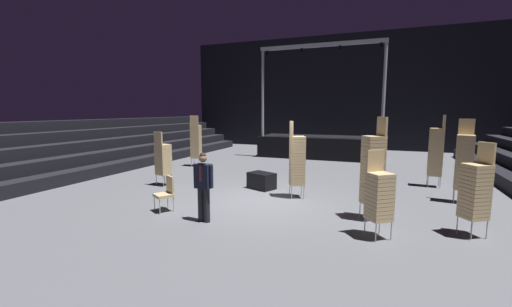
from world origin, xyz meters
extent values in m
cube|color=#515459|center=(0.00, 0.00, -0.05)|extent=(22.00, 30.00, 0.10)
cube|color=black|center=(0.00, 15.00, 4.00)|extent=(22.00, 0.30, 8.00)
cube|color=black|center=(-7.62, 1.00, 0.23)|extent=(0.75, 24.00, 0.45)
cube|color=black|center=(-8.38, 1.00, 0.68)|extent=(0.75, 24.00, 0.45)
cube|color=black|center=(-9.12, 1.00, 1.12)|extent=(0.75, 24.00, 0.45)
cube|color=black|center=(-9.88, 1.00, 1.57)|extent=(0.75, 24.00, 0.45)
cube|color=black|center=(-10.62, 1.00, 2.02)|extent=(0.75, 24.00, 0.45)
cube|color=black|center=(0.00, 9.89, 0.61)|extent=(7.03, 2.64, 1.22)
cylinder|color=#9EA0A8|center=(-3.27, 8.82, 3.69)|extent=(0.16, 0.16, 4.95)
cylinder|color=#9EA0A8|center=(3.27, 8.82, 3.69)|extent=(0.16, 0.16, 4.95)
cube|color=#9EA0A8|center=(0.00, 8.82, 6.16)|extent=(6.73, 0.20, 0.20)
cylinder|color=black|center=(-3.02, 8.82, 5.94)|extent=(0.18, 0.18, 0.22)
cylinder|color=black|center=(-1.01, 8.82, 5.94)|extent=(0.18, 0.18, 0.22)
cylinder|color=black|center=(1.01, 8.82, 5.94)|extent=(0.18, 0.18, 0.22)
cylinder|color=black|center=(3.02, 8.82, 5.94)|extent=(0.18, 0.18, 0.22)
cylinder|color=black|center=(-0.55, -2.33, 0.42)|extent=(0.15, 0.15, 0.84)
cylinder|color=black|center=(-0.72, -2.31, 0.42)|extent=(0.15, 0.15, 0.84)
cube|color=silver|center=(-0.64, -2.38, 1.14)|extent=(0.19, 0.12, 0.60)
cube|color=black|center=(-0.64, -2.32, 1.14)|extent=(0.42, 0.27, 0.60)
cube|color=maroon|center=(-0.65, -2.44, 1.21)|extent=(0.06, 0.02, 0.38)
cylinder|color=black|center=(-0.40, -2.34, 1.15)|extent=(0.11, 0.11, 0.55)
cylinder|color=black|center=(-0.87, -2.30, 1.15)|extent=(0.11, 0.11, 0.55)
sphere|color=#936B4C|center=(-0.64, -2.32, 1.57)|extent=(0.20, 0.20, 0.20)
sphere|color=black|center=(-0.64, -2.32, 1.63)|extent=(0.16, 0.16, 0.16)
cylinder|color=#B2B5BA|center=(4.91, 3.74, 0.20)|extent=(0.02, 0.02, 0.40)
cylinder|color=#B2B5BA|center=(4.92, 4.12, 0.20)|extent=(0.02, 0.02, 0.40)
cylinder|color=#B2B5BA|center=(5.29, 3.73, 0.20)|extent=(0.02, 0.02, 0.40)
cylinder|color=#B2B5BA|center=(5.30, 4.11, 0.20)|extent=(0.02, 0.02, 0.40)
cube|color=tan|center=(5.11, 3.92, 0.44)|extent=(0.45, 0.45, 0.08)
cube|color=tan|center=(5.11, 3.92, 0.53)|extent=(0.45, 0.45, 0.08)
cube|color=tan|center=(5.11, 3.92, 0.61)|extent=(0.45, 0.45, 0.08)
cube|color=tan|center=(5.11, 3.92, 0.70)|extent=(0.45, 0.45, 0.08)
cube|color=tan|center=(5.11, 3.92, 0.78)|extent=(0.45, 0.45, 0.08)
cube|color=tan|center=(5.11, 3.92, 0.87)|extent=(0.45, 0.45, 0.08)
cube|color=tan|center=(5.11, 3.92, 0.95)|extent=(0.45, 0.45, 0.08)
cube|color=tan|center=(5.11, 3.92, 1.04)|extent=(0.45, 0.45, 0.08)
cube|color=tan|center=(5.11, 3.92, 1.12)|extent=(0.45, 0.45, 0.08)
cube|color=tan|center=(5.11, 3.92, 1.21)|extent=(0.45, 0.45, 0.08)
cube|color=tan|center=(5.11, 3.92, 1.29)|extent=(0.45, 0.45, 0.08)
cube|color=tan|center=(5.11, 3.92, 1.38)|extent=(0.45, 0.45, 0.08)
cube|color=tan|center=(5.11, 3.92, 1.46)|extent=(0.45, 0.45, 0.08)
cube|color=tan|center=(5.11, 3.92, 1.55)|extent=(0.45, 0.45, 0.08)
cube|color=tan|center=(5.11, 3.92, 1.63)|extent=(0.45, 0.45, 0.08)
cube|color=tan|center=(5.11, 3.92, 1.72)|extent=(0.45, 0.45, 0.08)
cube|color=tan|center=(5.11, 3.92, 1.80)|extent=(0.45, 0.45, 0.08)
cube|color=tan|center=(5.11, 3.92, 1.89)|extent=(0.45, 0.45, 0.08)
cube|color=tan|center=(5.11, 3.92, 1.97)|extent=(0.45, 0.45, 0.08)
cube|color=tan|center=(5.11, 3.92, 2.06)|extent=(0.45, 0.45, 0.08)
cube|color=tan|center=(5.30, 3.92, 2.33)|extent=(0.06, 0.41, 0.46)
cylinder|color=#B2B5BA|center=(-5.36, 4.68, 0.20)|extent=(0.02, 0.02, 0.40)
cylinder|color=#B2B5BA|center=(-4.99, 4.76, 0.20)|extent=(0.02, 0.02, 0.40)
cylinder|color=#B2B5BA|center=(-5.28, 4.31, 0.20)|extent=(0.02, 0.02, 0.40)
cylinder|color=#B2B5BA|center=(-4.91, 4.39, 0.20)|extent=(0.02, 0.02, 0.40)
cube|color=tan|center=(-5.14, 4.54, 0.44)|extent=(0.52, 0.52, 0.08)
cube|color=tan|center=(-5.14, 4.54, 0.53)|extent=(0.52, 0.52, 0.08)
cube|color=tan|center=(-5.14, 4.54, 0.61)|extent=(0.52, 0.52, 0.08)
cube|color=tan|center=(-5.14, 4.54, 0.70)|extent=(0.52, 0.52, 0.08)
cube|color=tan|center=(-5.14, 4.54, 0.78)|extent=(0.52, 0.52, 0.08)
cube|color=tan|center=(-5.14, 4.54, 0.87)|extent=(0.52, 0.52, 0.08)
cube|color=tan|center=(-5.14, 4.54, 0.95)|extent=(0.52, 0.52, 0.08)
cube|color=tan|center=(-5.14, 4.54, 1.04)|extent=(0.52, 0.52, 0.08)
cube|color=tan|center=(-5.14, 4.54, 1.12)|extent=(0.52, 0.52, 0.08)
cube|color=tan|center=(-5.14, 4.54, 1.21)|extent=(0.52, 0.52, 0.08)
cube|color=tan|center=(-5.14, 4.54, 1.29)|extent=(0.52, 0.52, 0.08)
cube|color=tan|center=(-5.14, 4.54, 1.38)|extent=(0.52, 0.52, 0.08)
cube|color=tan|center=(-5.14, 4.54, 1.46)|extent=(0.52, 0.52, 0.08)
cube|color=tan|center=(-5.14, 4.54, 1.55)|extent=(0.52, 0.52, 0.08)
cube|color=tan|center=(-5.14, 4.54, 1.63)|extent=(0.52, 0.52, 0.08)
cube|color=tan|center=(-5.14, 4.54, 1.72)|extent=(0.52, 0.52, 0.08)
cube|color=tan|center=(-5.14, 4.54, 1.80)|extent=(0.52, 0.52, 0.08)
cube|color=tan|center=(-5.14, 4.54, 1.89)|extent=(0.52, 0.52, 0.08)
cube|color=tan|center=(-5.14, 4.54, 1.97)|extent=(0.52, 0.52, 0.08)
cube|color=tan|center=(-5.09, 4.35, 2.25)|extent=(0.41, 0.14, 0.46)
cylinder|color=#B2B5BA|center=(1.00, 0.97, 0.20)|extent=(0.02, 0.02, 0.40)
cylinder|color=#B2B5BA|center=(1.16, 0.62, 0.20)|extent=(0.02, 0.02, 0.40)
cylinder|color=#B2B5BA|center=(0.66, 0.81, 0.20)|extent=(0.02, 0.02, 0.40)
cylinder|color=#B2B5BA|center=(0.82, 0.46, 0.20)|extent=(0.02, 0.02, 0.40)
cube|color=tan|center=(0.91, 0.72, 0.44)|extent=(0.58, 0.58, 0.08)
cube|color=tan|center=(0.91, 0.72, 0.53)|extent=(0.58, 0.58, 0.08)
cube|color=tan|center=(0.91, 0.72, 0.61)|extent=(0.58, 0.58, 0.08)
cube|color=tan|center=(0.91, 0.72, 0.70)|extent=(0.58, 0.58, 0.08)
cube|color=tan|center=(0.91, 0.72, 0.78)|extent=(0.58, 0.58, 0.08)
cube|color=tan|center=(0.91, 0.72, 0.87)|extent=(0.58, 0.58, 0.08)
cube|color=tan|center=(0.91, 0.72, 0.95)|extent=(0.58, 0.58, 0.08)
cube|color=tan|center=(0.91, 0.72, 1.04)|extent=(0.58, 0.58, 0.08)
cube|color=tan|center=(0.91, 0.72, 1.12)|extent=(0.58, 0.58, 0.08)
cube|color=tan|center=(0.91, 0.72, 1.21)|extent=(0.58, 0.58, 0.08)
cube|color=tan|center=(0.91, 0.72, 1.29)|extent=(0.58, 0.58, 0.08)
cube|color=tan|center=(0.91, 0.72, 1.38)|extent=(0.58, 0.58, 0.08)
cube|color=tan|center=(0.91, 0.72, 1.46)|extent=(0.58, 0.58, 0.08)
cube|color=tan|center=(0.91, 0.72, 1.55)|extent=(0.58, 0.58, 0.08)
cube|color=tan|center=(0.91, 0.72, 1.63)|extent=(0.58, 0.58, 0.08)
cube|color=tan|center=(0.91, 0.72, 1.72)|extent=(0.58, 0.58, 0.08)
cube|color=tan|center=(0.91, 0.72, 1.80)|extent=(0.58, 0.58, 0.08)
cube|color=tan|center=(0.91, 0.72, 1.89)|extent=(0.58, 0.58, 0.08)
cube|color=tan|center=(0.73, 0.63, 2.16)|extent=(0.22, 0.39, 0.46)
cylinder|color=#B2B5BA|center=(-4.16, 0.77, 0.20)|extent=(0.02, 0.02, 0.40)
cylinder|color=#B2B5BA|center=(-3.79, 0.68, 0.20)|extent=(0.02, 0.02, 0.40)
cylinder|color=#B2B5BA|center=(-4.24, 0.39, 0.20)|extent=(0.02, 0.02, 0.40)
cylinder|color=#B2B5BA|center=(-3.87, 0.31, 0.20)|extent=(0.02, 0.02, 0.40)
cube|color=tan|center=(-4.01, 0.54, 0.44)|extent=(0.52, 0.52, 0.08)
cube|color=tan|center=(-4.01, 0.54, 0.53)|extent=(0.52, 0.52, 0.08)
cube|color=tan|center=(-4.01, 0.54, 0.61)|extent=(0.52, 0.52, 0.08)
cube|color=tan|center=(-4.01, 0.54, 0.70)|extent=(0.52, 0.52, 0.08)
cube|color=tan|center=(-4.01, 0.54, 0.78)|extent=(0.52, 0.52, 0.08)
cube|color=tan|center=(-4.01, 0.54, 0.87)|extent=(0.52, 0.52, 0.08)
cube|color=tan|center=(-4.01, 0.54, 0.95)|extent=(0.52, 0.52, 0.08)
cube|color=tan|center=(-4.01, 0.54, 1.04)|extent=(0.52, 0.52, 0.08)
cube|color=tan|center=(-4.01, 0.54, 1.12)|extent=(0.52, 0.52, 0.08)
cube|color=tan|center=(-4.01, 0.54, 1.21)|extent=(0.52, 0.52, 0.08)
cube|color=tan|center=(-4.01, 0.54, 1.29)|extent=(0.52, 0.52, 0.08)
cube|color=tan|center=(-4.01, 0.54, 1.38)|extent=(0.52, 0.52, 0.08)
cube|color=tan|center=(-4.01, 0.54, 1.46)|extent=(0.52, 0.52, 0.08)
cube|color=tan|center=(-4.06, 0.35, 1.73)|extent=(0.41, 0.14, 0.46)
cylinder|color=#B2B5BA|center=(5.76, 1.72, 0.20)|extent=(0.02, 0.02, 0.40)
cylinder|color=#B2B5BA|center=(5.38, 1.77, 0.20)|extent=(0.02, 0.02, 0.40)
cylinder|color=#B2B5BA|center=(5.81, 2.09, 0.20)|extent=(0.02, 0.02, 0.40)
cylinder|color=#B2B5BA|center=(5.43, 2.14, 0.20)|extent=(0.02, 0.02, 0.40)
cube|color=tan|center=(5.59, 1.93, 0.44)|extent=(0.50, 0.50, 0.08)
cube|color=tan|center=(5.59, 1.93, 0.53)|extent=(0.50, 0.50, 0.08)
cube|color=tan|center=(5.59, 1.93, 0.61)|extent=(0.50, 0.50, 0.08)
cube|color=tan|center=(5.59, 1.93, 0.70)|extent=(0.50, 0.50, 0.08)
cube|color=tan|center=(5.59, 1.93, 0.78)|extent=(0.50, 0.50, 0.08)
cube|color=tan|center=(5.59, 1.93, 0.87)|extent=(0.50, 0.50, 0.08)
cube|color=tan|center=(5.59, 1.93, 0.95)|extent=(0.50, 0.50, 0.08)
cube|color=tan|center=(5.59, 1.93, 1.04)|extent=(0.50, 0.50, 0.08)
cube|color=tan|center=(5.59, 1.93, 1.12)|extent=(0.50, 0.50, 0.08)
cube|color=tan|center=(5.59, 1.93, 1.21)|extent=(0.50, 0.50, 0.08)
cube|color=tan|center=(5.59, 1.93, 1.29)|extent=(0.50, 0.50, 0.08)
cube|color=tan|center=(5.59, 1.93, 1.38)|extent=(0.50, 0.50, 0.08)
cube|color=tan|center=(5.59, 1.93, 1.46)|extent=(0.50, 0.50, 0.08)
cube|color=tan|center=(5.59, 1.93, 1.55)|extent=(0.50, 0.50, 0.08)
cube|color=tan|center=(5.59, 1.93, 1.63)|extent=(0.50, 0.50, 0.08)
cube|color=tan|center=(5.59, 1.93, 1.72)|extent=(0.50, 0.50, 0.08)
cube|color=tan|center=(5.59, 1.93, 1.80)|extent=(0.50, 0.50, 0.08)
cube|color=tan|center=(5.59, 1.93, 1.89)|extent=(0.50, 0.50, 0.08)
cube|color=tan|center=(5.59, 1.93, 1.97)|extent=(0.50, 0.50, 0.08)
cube|color=tan|center=(5.62, 2.12, 2.25)|extent=(0.41, 0.11, 0.46)
cylinder|color=#B2B5BA|center=(3.62, -1.88, 0.20)|extent=(0.02, 0.02, 0.40)
cylinder|color=#B2B5BA|center=(3.33, -2.12, 0.20)|extent=(0.02, 0.02, 0.40)
cylinder|color=#B2B5BA|center=(3.39, -1.58, 0.20)|extent=(0.02, 0.02, 0.40)
cylinder|color=#B2B5BA|center=(3.09, -1.82, 0.20)|extent=(0.02, 0.02, 0.40)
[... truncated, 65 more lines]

